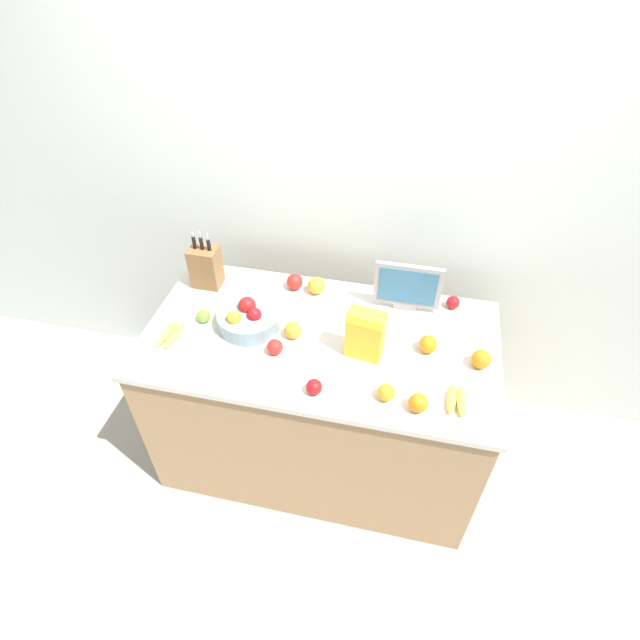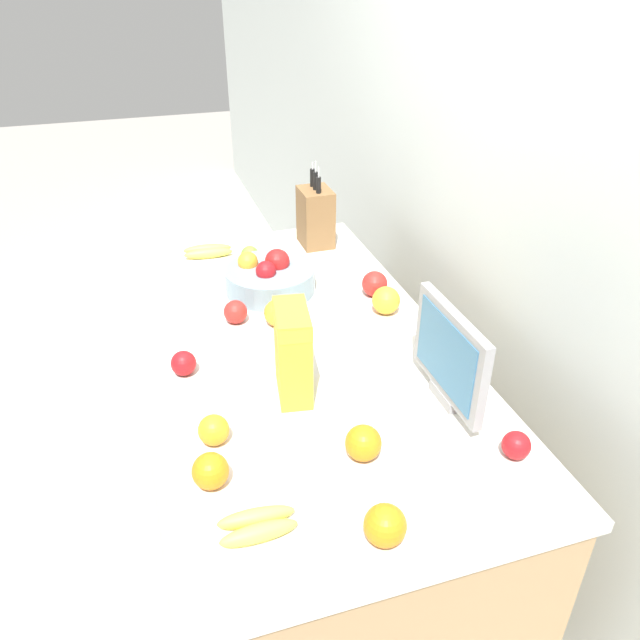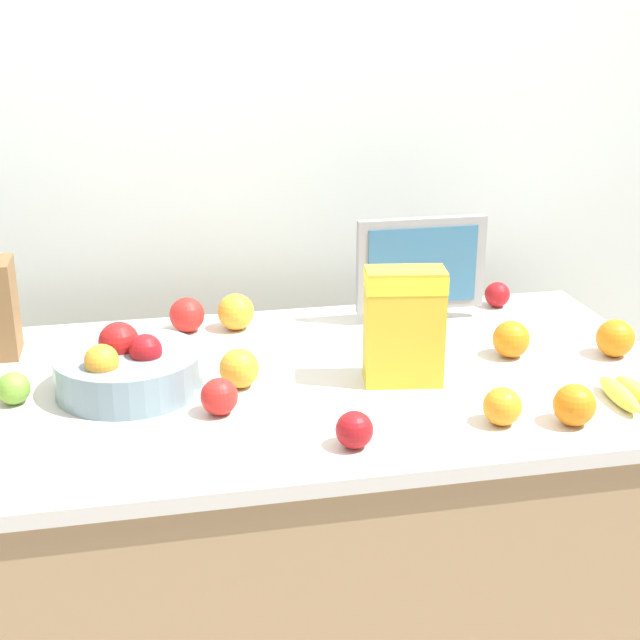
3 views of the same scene
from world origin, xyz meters
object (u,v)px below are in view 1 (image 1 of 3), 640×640
(small_monitor, at_px, (408,287))
(orange_front_center, at_px, (481,359))
(fruit_bowl, at_px, (249,318))
(apple_leftmost, at_px, (275,347))
(apple_front, at_px, (204,316))
(apple_near_bananas, at_px, (295,282))
(apple_rightmost, at_px, (453,302))
(orange_front_left, at_px, (428,344))
(orange_back_center, at_px, (386,393))
(orange_near_bowl, at_px, (293,330))
(banana_bunch_right, at_px, (171,334))
(knife_block, at_px, (206,267))
(cereal_box, at_px, (365,333))
(orange_front_right, at_px, (316,286))
(orange_mid_right, at_px, (418,403))
(apple_middle, at_px, (314,387))
(banana_bunch_left, at_px, (457,400))

(small_monitor, xyz_separation_m, orange_front_center, (0.35, -0.31, -0.10))
(fruit_bowl, xyz_separation_m, apple_leftmost, (0.17, -0.15, -0.01))
(fruit_bowl, distance_m, apple_front, 0.22)
(fruit_bowl, bearing_deg, apple_leftmost, -41.10)
(apple_near_bananas, bearing_deg, apple_rightmost, 1.53)
(apple_leftmost, xyz_separation_m, orange_front_left, (0.66, 0.16, 0.01))
(orange_front_left, bearing_deg, apple_leftmost, -166.44)
(orange_back_center, distance_m, orange_near_bowl, 0.53)
(banana_bunch_right, bearing_deg, apple_rightmost, 21.38)
(knife_block, relative_size, banana_bunch_right, 1.78)
(orange_near_bowl, bearing_deg, apple_rightmost, 27.39)
(knife_block, bearing_deg, small_monitor, 1.36)
(orange_front_left, bearing_deg, fruit_bowl, -179.22)
(cereal_box, relative_size, orange_front_left, 2.96)
(banana_bunch_right, height_order, apple_near_bananas, apple_near_bananas)
(apple_front, height_order, orange_front_right, orange_front_right)
(cereal_box, distance_m, orange_near_bowl, 0.35)
(orange_back_center, distance_m, orange_front_right, 0.74)
(orange_near_bowl, height_order, orange_mid_right, orange_near_bowl)
(apple_middle, distance_m, apple_front, 0.68)
(orange_front_left, bearing_deg, orange_near_bowl, -176.08)
(cereal_box, xyz_separation_m, fruit_bowl, (-0.56, 0.07, -0.09))
(knife_block, distance_m, orange_back_center, 1.13)
(orange_back_center, bearing_deg, banana_bunch_right, 171.96)
(apple_middle, relative_size, orange_front_left, 0.82)
(small_monitor, height_order, fruit_bowl, small_monitor)
(apple_leftmost, bearing_deg, apple_middle, -39.71)
(orange_front_center, height_order, orange_back_center, orange_front_center)
(fruit_bowl, xyz_separation_m, orange_back_center, (0.68, -0.30, -0.01))
(orange_front_center, bearing_deg, banana_bunch_right, -174.88)
(orange_mid_right, bearing_deg, orange_front_center, 50.18)
(apple_near_bananas, distance_m, apple_leftmost, 0.47)
(apple_near_bananas, distance_m, orange_front_center, 0.98)
(apple_front, height_order, orange_front_center, orange_front_center)
(apple_rightmost, bearing_deg, banana_bunch_right, -158.62)
(banana_bunch_right, xyz_separation_m, orange_near_bowl, (0.55, 0.13, 0.02))
(orange_near_bowl, bearing_deg, apple_front, 178.66)
(knife_block, height_order, orange_back_center, knife_block)
(apple_leftmost, xyz_separation_m, orange_mid_right, (0.64, -0.18, 0.00))
(banana_bunch_left, relative_size, orange_front_center, 1.91)
(fruit_bowl, bearing_deg, small_monitor, 21.55)
(banana_bunch_left, distance_m, orange_back_center, 0.28)
(fruit_bowl, distance_m, orange_front_center, 1.06)
(orange_front_right, xyz_separation_m, orange_front_left, (0.58, -0.30, -0.00))
(apple_front, relative_size, apple_leftmost, 0.90)
(banana_bunch_left, xyz_separation_m, orange_back_center, (-0.28, -0.04, 0.02))
(banana_bunch_right, bearing_deg, orange_mid_right, -8.51)
(orange_front_left, bearing_deg, apple_rightmost, 72.69)
(banana_bunch_left, height_order, orange_mid_right, orange_mid_right)
(knife_block, relative_size, orange_back_center, 4.43)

